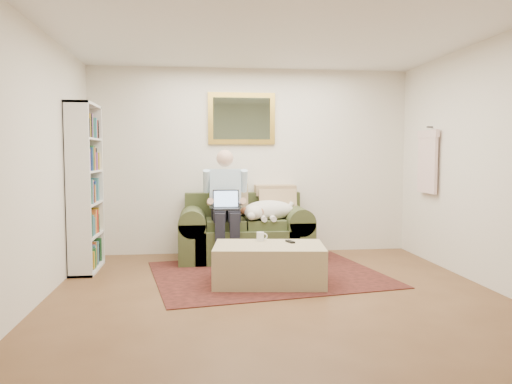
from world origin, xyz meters
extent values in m
cube|color=brown|center=(0.00, 0.00, 0.00)|extent=(4.50, 5.00, 0.01)
cube|color=white|center=(0.00, 0.00, 2.60)|extent=(4.50, 5.00, 0.01)
cube|color=white|center=(0.00, 2.50, 1.30)|extent=(4.50, 0.01, 2.60)
cube|color=white|center=(-2.25, 0.00, 1.30)|extent=(0.01, 5.00, 2.60)
cube|color=white|center=(2.25, 0.00, 1.30)|extent=(0.01, 5.00, 2.60)
cube|color=black|center=(0.04, 1.13, 0.01)|extent=(2.88, 2.46, 0.01)
cube|color=#4A502A|center=(-0.14, 1.99, 0.21)|extent=(1.32, 0.85, 0.43)
cube|color=#4A502A|center=(-0.14, 2.36, 0.65)|extent=(1.60, 0.18, 0.44)
cube|color=#4A502A|center=(-0.84, 1.99, 0.27)|extent=(0.35, 0.85, 0.88)
cube|color=#4A502A|center=(0.55, 1.99, 0.27)|extent=(0.35, 0.85, 0.88)
cube|color=#4A502A|center=(-0.40, 1.94, 0.49)|extent=(0.50, 0.57, 0.12)
cube|color=#4A502A|center=(0.12, 1.94, 0.49)|extent=(0.50, 0.57, 0.12)
cube|color=black|center=(-0.40, 1.75, 0.71)|extent=(0.34, 0.23, 0.02)
cube|color=black|center=(-0.40, 1.86, 0.83)|extent=(0.34, 0.06, 0.23)
cube|color=#99BFF2|center=(-0.40, 1.86, 0.83)|extent=(0.31, 0.05, 0.20)
cube|color=tan|center=(-0.01, 0.71, 0.21)|extent=(1.26, 0.88, 0.43)
cylinder|color=white|center=(-0.07, 0.97, 0.48)|extent=(0.08, 0.08, 0.10)
cube|color=black|center=(0.25, 0.82, 0.44)|extent=(0.09, 0.16, 0.02)
cube|color=gold|center=(-0.14, 2.48, 1.90)|extent=(0.94, 0.04, 0.72)
cube|color=gray|center=(-0.14, 2.46, 1.90)|extent=(0.80, 0.01, 0.58)
camera|label=1|loc=(-0.77, -4.54, 1.39)|focal=35.00mm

